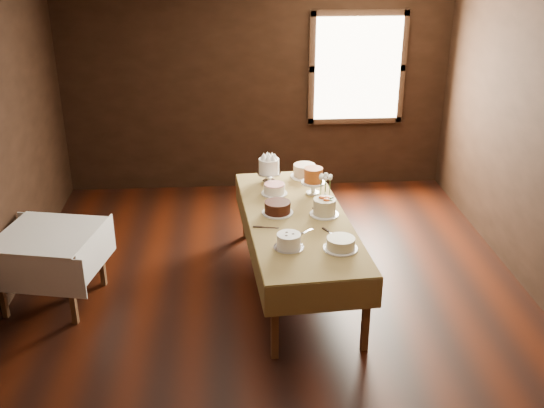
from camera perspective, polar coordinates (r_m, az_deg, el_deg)
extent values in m
cube|color=black|center=(6.14, 0.14, -8.90)|extent=(5.00, 6.00, 0.01)
cube|color=black|center=(8.38, -1.40, 10.59)|extent=(5.00, 0.02, 2.80)
cube|color=black|center=(2.91, 4.75, -17.59)|extent=(5.00, 0.02, 2.80)
cube|color=#FFEABF|center=(8.44, 7.65, 11.88)|extent=(1.10, 0.05, 1.30)
cube|color=#513019|center=(5.28, 0.24, -10.56)|extent=(0.06, 0.06, 0.68)
cube|color=#513019|center=(7.22, -2.39, -0.57)|extent=(0.06, 0.06, 0.68)
cube|color=#513019|center=(5.43, 8.38, -9.79)|extent=(0.06, 0.06, 0.68)
cube|color=#513019|center=(7.33, 3.57, -0.22)|extent=(0.06, 0.06, 0.68)
cube|color=#513019|center=(6.10, 2.24, -1.42)|extent=(1.05, 2.41, 0.04)
cube|color=tan|center=(6.09, 2.25, -1.20)|extent=(1.12, 2.48, 0.01)
cube|color=#513019|center=(6.27, -23.05, -6.71)|extent=(0.06, 0.06, 0.66)
cube|color=#513019|center=(6.78, -20.29, -3.93)|extent=(0.06, 0.06, 0.66)
cube|color=#513019|center=(5.97, -17.44, -7.43)|extent=(0.06, 0.06, 0.66)
cube|color=#513019|center=(6.49, -15.02, -4.44)|extent=(0.06, 0.06, 0.66)
cube|color=#513019|center=(6.21, -19.39, -2.73)|extent=(0.92, 0.92, 0.04)
cube|color=white|center=(6.20, -19.42, -2.51)|extent=(1.01, 1.01, 0.01)
cylinder|color=silver|center=(6.88, -0.27, 2.45)|extent=(0.26, 0.26, 0.12)
cylinder|color=white|center=(6.83, -0.28, 3.53)|extent=(0.30, 0.30, 0.15)
cylinder|color=white|center=(7.06, 2.89, 2.49)|extent=(0.31, 0.31, 0.01)
cylinder|color=#CCAB88|center=(7.03, 2.90, 3.03)|extent=(0.32, 0.32, 0.13)
cylinder|color=white|center=(6.60, 0.21, 0.95)|extent=(0.27, 0.27, 0.01)
cylinder|color=white|center=(6.58, 0.21, 1.36)|extent=(0.30, 0.30, 0.09)
cylinder|color=white|center=(6.60, 3.69, 1.51)|extent=(0.25, 0.25, 0.14)
cylinder|color=#BA551A|center=(6.54, 3.72, 2.69)|extent=(0.21, 0.21, 0.15)
cylinder|color=white|center=(6.16, 0.50, -0.78)|extent=(0.30, 0.30, 0.01)
cylinder|color=#36130B|center=(6.14, 0.50, -0.27)|extent=(0.35, 0.35, 0.11)
cylinder|color=white|center=(6.15, 4.68, -0.91)|extent=(0.28, 0.28, 0.01)
cylinder|color=beige|center=(6.12, 4.70, -0.22)|extent=(0.23, 0.23, 0.15)
cylinder|color=silver|center=(5.51, 1.50, -3.91)|extent=(0.26, 0.26, 0.01)
cylinder|color=white|center=(5.48, 1.51, -3.29)|extent=(0.24, 0.24, 0.12)
cylinder|color=white|center=(5.53, 6.13, -3.97)|extent=(0.30, 0.30, 0.01)
cylinder|color=beige|center=(5.50, 6.15, -3.48)|extent=(0.33, 0.33, 0.09)
cube|color=silver|center=(5.82, 3.24, -2.39)|extent=(0.20, 0.18, 0.01)
cube|color=silver|center=(5.76, 5.51, -2.76)|extent=(0.14, 0.22, 0.01)
cube|color=silver|center=(6.32, 1.40, -0.16)|extent=(0.03, 0.24, 0.01)
cube|color=silver|center=(6.39, 4.52, 0.06)|extent=(0.18, 0.19, 0.01)
cube|color=silver|center=(5.87, -0.11, -2.13)|extent=(0.24, 0.07, 0.01)
imported|color=#2D2823|center=(6.31, 4.74, 0.34)|extent=(0.17, 0.17, 0.13)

